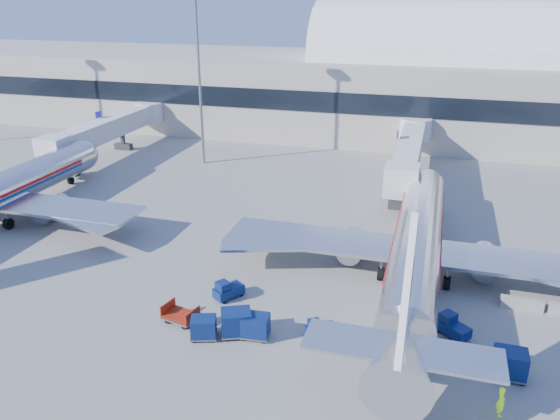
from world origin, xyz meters
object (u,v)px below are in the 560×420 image
(barrier_near, at_px, (522,304))
(cart_train_c, at_px, (204,327))
(tug_lead, at_px, (320,329))
(mast_west, at_px, (198,52))
(cart_solo_near, at_px, (386,355))
(cart_train_a, at_px, (256,326))
(cart_open_red, at_px, (181,316))
(cart_train_b, at_px, (236,322))
(airliner_main, at_px, (417,246))
(jetbridge_mid, at_px, (113,127))
(tug_left, at_px, (228,290))
(cart_solo_far, at_px, (510,363))
(ramp_worker, at_px, (501,401))
(tug_right, at_px, (452,326))
(jetbridge_near, at_px, (410,149))

(barrier_near, relative_size, cart_train_c, 1.42)
(tug_lead, bearing_deg, mast_west, 90.49)
(cart_solo_near, bearing_deg, cart_train_a, 149.72)
(cart_open_red, bearing_deg, cart_solo_near, 9.16)
(mast_west, distance_m, cart_train_b, 43.82)
(airliner_main, xyz_separation_m, jetbridge_mid, (-44.40, 26.30, 1.00))
(tug_left, xyz_separation_m, cart_solo_far, (19.92, -3.86, 0.30))
(cart_train_a, relative_size, cart_solo_far, 0.97)
(mast_west, xyz_separation_m, cart_train_b, (18.81, -37.10, -13.79))
(cart_train_a, distance_m, ramp_worker, 15.73)
(tug_right, bearing_deg, cart_train_a, -122.90)
(mast_west, relative_size, ramp_worker, 12.33)
(tug_lead, bearing_deg, cart_train_c, 163.69)
(tug_lead, distance_m, ramp_worker, 12.09)
(tug_lead, bearing_deg, barrier_near, -4.40)
(airliner_main, xyz_separation_m, barrier_near, (8.00, -2.51, -2.48))
(jetbridge_near, xyz_separation_m, mast_west, (-27.60, -0.81, 10.86))
(cart_train_b, bearing_deg, ramp_worker, -34.71)
(tug_left, relative_size, cart_train_a, 1.25)
(cart_train_b, bearing_deg, tug_lead, -10.29)
(jetbridge_mid, bearing_deg, cart_solo_far, -36.35)
(jetbridge_near, bearing_deg, airliner_main, -84.78)
(tug_left, bearing_deg, cart_solo_far, -67.26)
(mast_west, height_order, tug_left, mast_west)
(cart_train_a, bearing_deg, cart_train_c, -167.34)
(cart_train_a, bearing_deg, tug_left, 125.78)
(cart_train_a, xyz_separation_m, cart_open_red, (-5.71, 0.26, -0.45))
(cart_open_red, bearing_deg, tug_right, 24.34)
(jetbridge_mid, height_order, tug_left, jetbridge_mid)
(airliner_main, relative_size, tug_right, 14.76)
(airliner_main, bearing_deg, jetbridge_near, 95.22)
(airliner_main, height_order, tug_lead, airliner_main)
(jetbridge_near, height_order, ramp_worker, jetbridge_near)
(jetbridge_near, distance_m, mast_west, 29.67)
(jetbridge_near, distance_m, cart_solo_near, 38.59)
(cart_train_a, bearing_deg, cart_train_b, 179.50)
(jetbridge_near, height_order, mast_west, mast_west)
(cart_train_b, xyz_separation_m, cart_train_c, (-2.00, -0.97, -0.16))
(cart_solo_far, distance_m, cart_open_red, 21.90)
(cart_solo_far, height_order, cart_open_red, cart_solo_far)
(cart_open_red, bearing_deg, airliner_main, 48.55)
(tug_right, height_order, tug_left, tug_right)
(cart_train_b, distance_m, ramp_worker, 17.04)
(tug_lead, xyz_separation_m, cart_train_b, (-5.52, -1.40, 0.39))
(tug_lead, bearing_deg, cart_train_b, 160.43)
(cart_train_b, height_order, ramp_worker, cart_train_b)
(cart_solo_far, bearing_deg, cart_train_a, -177.47)
(mast_west, distance_m, tug_lead, 45.47)
(cart_train_c, distance_m, cart_solo_far, 19.59)
(jetbridge_mid, distance_m, mast_west, 18.06)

